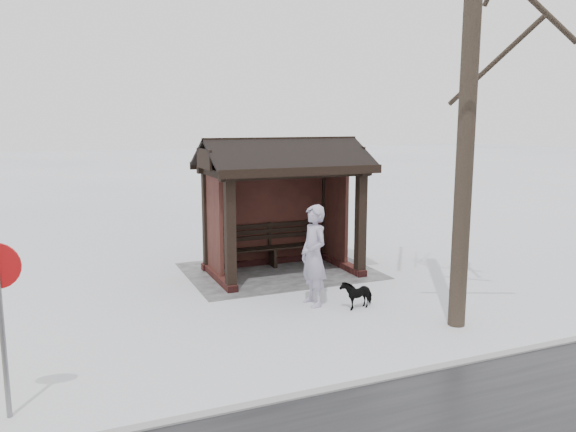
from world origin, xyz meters
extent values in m
plane|color=silver|center=(0.00, 0.00, 0.00)|extent=(120.00, 120.00, 0.00)
cube|color=gray|center=(0.00, 5.50, 0.01)|extent=(120.00, 0.15, 0.06)
cube|color=gray|center=(0.00, -0.20, 0.01)|extent=(4.20, 3.20, 0.02)
cube|color=#3B1615|center=(0.00, -0.90, 0.08)|extent=(3.30, 0.22, 0.16)
cube|color=#3B1615|center=(-1.50, 0.00, 0.08)|extent=(0.22, 2.10, 0.16)
cube|color=#3B1615|center=(1.50, 0.00, 0.08)|extent=(0.22, 2.10, 0.16)
cube|color=black|center=(-1.50, 0.90, 1.15)|extent=(0.20, 0.20, 2.30)
cube|color=black|center=(1.50, 0.90, 1.15)|extent=(0.20, 0.20, 2.30)
cube|color=black|center=(-1.50, -0.90, 1.15)|extent=(0.20, 0.20, 2.30)
cube|color=black|center=(1.50, -0.90, 1.15)|extent=(0.20, 0.20, 2.30)
cube|color=#321713|center=(0.00, -0.90, 1.23)|extent=(2.80, 0.08, 2.14)
cube|color=#321713|center=(-1.50, -0.31, 1.23)|extent=(0.08, 1.17, 2.14)
cube|color=#321713|center=(1.50, -0.31, 1.23)|extent=(0.08, 1.17, 2.14)
cube|color=black|center=(0.00, 0.90, 2.36)|extent=(3.40, 0.20, 0.18)
cube|color=black|center=(0.00, -0.90, 2.36)|extent=(3.40, 0.20, 0.18)
cylinder|color=black|center=(-1.50, 4.20, 4.28)|extent=(0.29, 0.29, 8.55)
imported|color=#9D95AF|center=(0.30, 2.29, 0.96)|extent=(0.50, 0.73, 1.91)
imported|color=black|center=(-0.38, 2.74, 0.26)|extent=(0.67, 0.41, 0.53)
cylinder|color=slate|center=(5.34, 4.63, 1.03)|extent=(0.06, 0.06, 2.05)
camera|label=1|loc=(4.67, 11.53, 3.44)|focal=35.00mm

